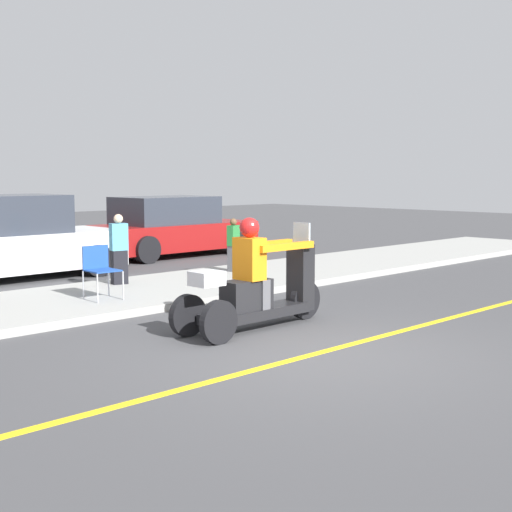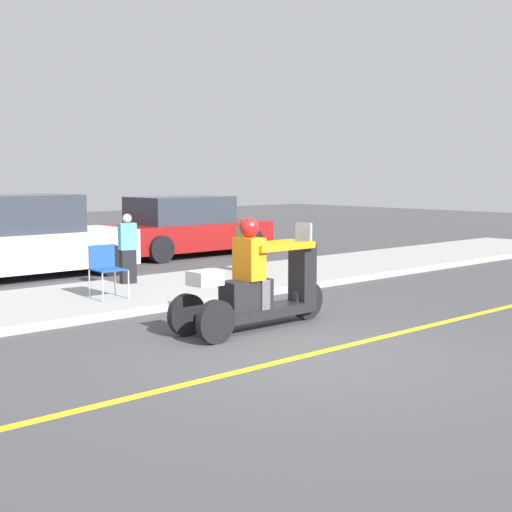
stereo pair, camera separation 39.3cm
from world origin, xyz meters
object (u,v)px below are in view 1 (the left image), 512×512
motorcycle_trike (257,289)px  parked_car_lot_center (170,228)px  parked_car_lot_right (8,240)px  folding_chair_curbside (100,266)px  spectator_far_back (119,250)px  spectator_with_child (233,246)px

motorcycle_trike → parked_car_lot_center: size_ratio=0.56×
parked_car_lot_right → motorcycle_trike: bearing=-87.3°
motorcycle_trike → folding_chair_curbside: (-0.60, 2.86, 0.09)m
folding_chair_curbside → parked_car_lot_center: (5.01, 4.76, 0.08)m
spectator_far_back → spectator_with_child: bearing=-3.6°
motorcycle_trike → folding_chair_curbside: bearing=101.8°
parked_car_lot_right → folding_chair_curbside: bearing=-94.3°
spectator_with_child → parked_car_lot_right: (-3.33, 2.85, 0.14)m
spectator_with_child → parked_car_lot_center: size_ratio=0.24×
motorcycle_trike → parked_car_lot_center: 8.82m
spectator_far_back → parked_car_lot_center: size_ratio=0.28×
spectator_far_back → spectator_with_child: 2.57m
spectator_far_back → parked_car_lot_center: (3.96, 3.71, -0.01)m
folding_chair_curbside → parked_car_lot_center: 6.92m
parked_car_lot_center → parked_car_lot_right: (-4.73, -1.02, 0.06)m
folding_chair_curbside → parked_car_lot_right: bearing=85.7°
spectator_with_child → folding_chair_curbside: spectator_with_child is taller
parked_car_lot_center → spectator_far_back: bearing=-136.9°
folding_chair_curbside → parked_car_lot_right: size_ratio=0.19×
motorcycle_trike → parked_car_lot_right: (-0.31, 6.61, 0.23)m
spectator_with_child → parked_car_lot_right: parked_car_lot_right is taller
folding_chair_curbside → parked_car_lot_center: parked_car_lot_center is taller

